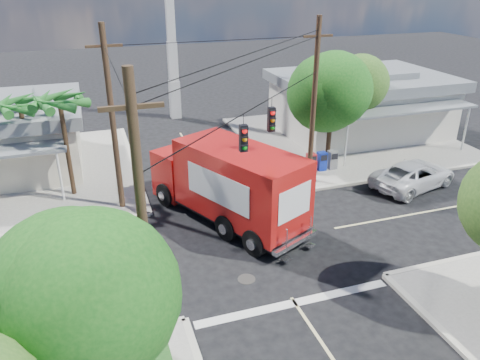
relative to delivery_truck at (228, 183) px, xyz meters
name	(u,v)px	position (x,y,z in m)	size (l,w,h in m)	color
ground	(254,243)	(0.47, -2.36, -1.95)	(120.00, 120.00, 0.00)	black
sidewalk_ne	(346,138)	(11.35, 8.52, -1.88)	(14.12, 14.12, 0.14)	gray
sidewalk_nw	(12,178)	(-10.41, 8.52, -1.88)	(14.12, 14.12, 0.14)	gray
road_markings	(266,261)	(0.47, -3.83, -1.94)	(32.00, 32.00, 0.01)	beige
building_ne	(361,102)	(12.97, 9.61, 0.37)	(11.80, 10.20, 4.50)	silver
radio_tower	(172,46)	(0.97, 17.64, 3.69)	(0.80, 0.80, 17.00)	silver
tree_sw_front	(78,302)	(-6.53, -9.90, 2.38)	(3.88, 3.78, 6.03)	#422D1C
tree_ne_front	(333,90)	(7.67, 4.40, 2.82)	(4.21, 4.14, 6.66)	#422D1C
tree_ne_back	(352,88)	(10.27, 6.60, 2.24)	(3.77, 3.66, 5.82)	#422D1C
palm_nw_front	(60,103)	(-7.03, 5.14, 3.10)	(3.01, 3.08, 5.59)	#422D1C
palm_nw_back	(20,106)	(-9.03, 6.64, 2.72)	(3.01, 3.08, 5.19)	#422D1C
utility_poles	(207,135)	(-1.12, -0.75, 2.73)	(12.00, 10.68, 9.00)	#473321
vending_boxes	(322,161)	(6.97, 3.84, -1.26)	(1.90, 0.50, 1.10)	#AB1D1E
delivery_truck	(228,183)	(0.00, 0.00, 0.00)	(6.13, 9.10, 3.83)	black
parked_car	(414,175)	(10.79, 0.36, -1.22)	(2.42, 5.24, 1.46)	silver
pedestrian	(114,359)	(-5.98, -8.41, -0.89)	(0.67, 0.44, 1.84)	beige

